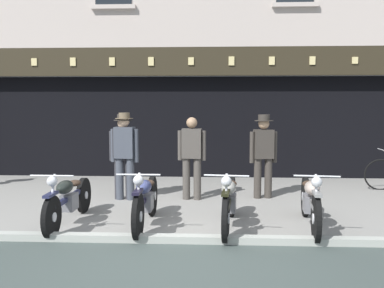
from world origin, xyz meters
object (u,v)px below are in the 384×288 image
motorcycle_center_right (310,200)px  shopkeeper_center (192,154)px  assistant_far_right (125,152)px  motorcycle_center (229,200)px  salesman_right (263,152)px  motorcycle_center_left (146,199)px  motorcycle_left (69,199)px  salesman_left (123,152)px  advert_board_near (299,110)px  advert_board_far (350,110)px

motorcycle_center_right → shopkeeper_center: 2.70m
assistant_far_right → motorcycle_center_right: bearing=157.3°
motorcycle_center → salesman_right: salesman_right is taller
salesman_right → motorcycle_center_left: bearing=36.2°
motorcycle_left → motorcycle_center: 2.52m
motorcycle_center_right → salesman_left: salesman_left is taller
motorcycle_center → salesman_left: (-2.03, 1.88, 0.51)m
shopkeeper_center → assistant_far_right: size_ratio=0.95×
salesman_left → shopkeeper_center: bearing=-176.9°
salesman_left → salesman_right: (2.79, 0.23, -0.00)m
motorcycle_center_left → advert_board_near: size_ratio=2.12×
advert_board_far → salesman_left: bearing=-152.7°
motorcycle_center_left → salesman_right: (2.05, 2.10, 0.51)m
motorcycle_left → assistant_far_right: size_ratio=1.19×
motorcycle_center_left → motorcycle_center: (1.29, -0.01, 0.00)m
motorcycle_center_left → salesman_left: (-0.74, 1.87, 0.52)m
motorcycle_center_right → advert_board_far: bearing=-107.4°
motorcycle_center → assistant_far_right: bearing=-36.6°
motorcycle_center_left → motorcycle_center_right: 2.52m
motorcycle_left → shopkeeper_center: shopkeeper_center is taller
assistant_far_right → motorcycle_left: bearing=79.6°
motorcycle_center_left → motorcycle_center: motorcycle_center is taller
salesman_left → advert_board_far: 5.98m
salesman_right → advert_board_near: 2.88m
salesman_right → assistant_far_right: assistant_far_right is taller
motorcycle_center_left → advert_board_near: (3.25, 4.59, 1.31)m
motorcycle_center → salesman_left: salesman_left is taller
shopkeeper_center → salesman_right: (1.43, 0.20, 0.04)m
motorcycle_center_right → salesman_right: size_ratio=1.24×
motorcycle_center → advert_board_near: 5.17m
salesman_left → shopkeeper_center: salesman_left is taller
motorcycle_center → assistant_far_right: 2.75m
motorcycle_center → assistant_far_right: size_ratio=1.20×
advert_board_near → advert_board_far: (1.28, -0.00, -0.01)m
advert_board_far → motorcycle_center_right: bearing=-113.8°
motorcycle_center_left → motorcycle_center_right: (2.52, 0.04, 0.00)m
motorcycle_center_left → salesman_left: 2.07m
salesman_left → advert_board_near: bearing=-144.0°
motorcycle_center → advert_board_far: (3.24, 4.60, 1.30)m
motorcycle_center_left → salesman_right: 2.97m
salesman_left → motorcycle_center_left: bearing=113.3°
motorcycle_center_left → shopkeeper_center: bearing=-107.7°
motorcycle_left → advert_board_far: size_ratio=2.33×
salesman_left → advert_board_near: (3.99, 2.72, 0.79)m
motorcycle_center → motorcycle_center_right: motorcycle_center is taller
salesman_left → shopkeeper_center: 1.36m
motorcycle_left → motorcycle_center_left: size_ratio=1.02×
motorcycle_left → advert_board_near: (4.48, 4.53, 1.33)m
shopkeeper_center → assistant_far_right: assistant_far_right is taller
shopkeeper_center → motorcycle_center_right: bearing=139.9°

